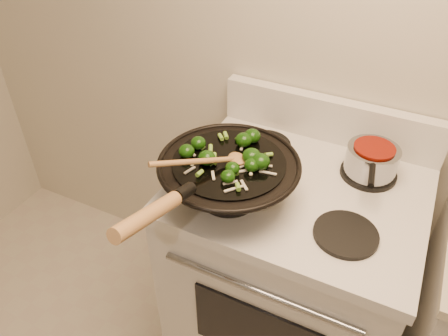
% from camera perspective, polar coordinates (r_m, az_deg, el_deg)
% --- Properties ---
extents(stove, '(0.78, 0.67, 1.08)m').
position_cam_1_polar(stove, '(1.73, 8.34, -13.67)').
color(stove, white).
rests_on(stove, ground).
extents(wok, '(0.42, 0.69, 0.28)m').
position_cam_1_polar(wok, '(1.28, 0.53, -1.24)').
color(wok, black).
rests_on(wok, stove).
extents(stirfry, '(0.29, 0.28, 0.05)m').
position_cam_1_polar(stirfry, '(1.25, 1.05, 1.83)').
color(stirfry, '#103508').
rests_on(stirfry, wok).
extents(wooden_spoon, '(0.21, 0.24, 0.08)m').
position_cam_1_polar(wooden_spoon, '(1.21, -1.40, 1.03)').
color(wooden_spoon, '#A97642').
rests_on(wooden_spoon, wok).
extents(saucepan, '(0.16, 0.27, 0.10)m').
position_cam_1_polar(saucepan, '(1.46, 18.73, 1.00)').
color(saucepan, gray).
rests_on(saucepan, stove).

